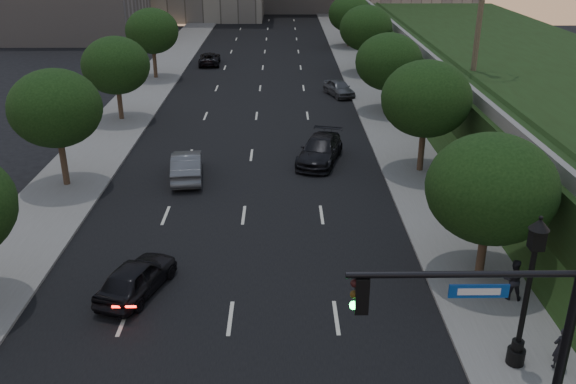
{
  "coord_description": "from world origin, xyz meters",
  "views": [
    {
      "loc": [
        1.97,
        -14.19,
        13.54
      ],
      "look_at": [
        2.22,
        8.71,
        3.6
      ],
      "focal_mm": 38.0,
      "sensor_mm": 36.0,
      "label": 1
    }
  ],
  "objects_px": {
    "street_lamp": "(526,300)",
    "pedestrian_a": "(561,348)",
    "sedan_near_right": "(320,150)",
    "sedan_far_right": "(339,88)",
    "pedestrian_b": "(513,279)",
    "sedan_far_left": "(210,59)",
    "pedestrian_c": "(462,208)",
    "sedan_mid_left": "(187,165)",
    "traffic_signal_mast": "(517,366)",
    "sedan_near_left": "(136,277)"
  },
  "relations": [
    {
      "from": "traffic_signal_mast",
      "to": "pedestrian_b",
      "type": "bearing_deg",
      "value": 68.8
    },
    {
      "from": "sedan_mid_left",
      "to": "sedan_far_right",
      "type": "xyz_separation_m",
      "value": [
        10.59,
        19.09,
        -0.1
      ]
    },
    {
      "from": "sedan_near_left",
      "to": "sedan_mid_left",
      "type": "bearing_deg",
      "value": -72.71
    },
    {
      "from": "sedan_far_right",
      "to": "pedestrian_a",
      "type": "height_order",
      "value": "pedestrian_a"
    },
    {
      "from": "sedan_near_left",
      "to": "sedan_mid_left",
      "type": "height_order",
      "value": "sedan_mid_left"
    },
    {
      "from": "traffic_signal_mast",
      "to": "sedan_near_left",
      "type": "relative_size",
      "value": 1.63
    },
    {
      "from": "pedestrian_c",
      "to": "pedestrian_a",
      "type": "bearing_deg",
      "value": 69.7
    },
    {
      "from": "sedan_far_right",
      "to": "pedestrian_a",
      "type": "bearing_deg",
      "value": -102.47
    },
    {
      "from": "street_lamp",
      "to": "sedan_mid_left",
      "type": "distance_m",
      "value": 21.65
    },
    {
      "from": "sedan_far_left",
      "to": "pedestrian_b",
      "type": "bearing_deg",
      "value": 106.95
    },
    {
      "from": "sedan_mid_left",
      "to": "sedan_far_left",
      "type": "distance_m",
      "value": 32.57
    },
    {
      "from": "traffic_signal_mast",
      "to": "sedan_far_left",
      "type": "bearing_deg",
      "value": 104.03
    },
    {
      "from": "traffic_signal_mast",
      "to": "street_lamp",
      "type": "distance_m",
      "value": 5.0
    },
    {
      "from": "sedan_near_right",
      "to": "sedan_far_right",
      "type": "distance_m",
      "value": 16.65
    },
    {
      "from": "sedan_far_left",
      "to": "pedestrian_c",
      "type": "relative_size",
      "value": 3.03
    },
    {
      "from": "sedan_mid_left",
      "to": "pedestrian_b",
      "type": "bearing_deg",
      "value": 131.55
    },
    {
      "from": "traffic_signal_mast",
      "to": "pedestrian_c",
      "type": "bearing_deg",
      "value": 78.38
    },
    {
      "from": "sedan_far_right",
      "to": "pedestrian_a",
      "type": "distance_m",
      "value": 36.49
    },
    {
      "from": "pedestrian_b",
      "to": "pedestrian_c",
      "type": "height_order",
      "value": "pedestrian_b"
    },
    {
      "from": "sedan_mid_left",
      "to": "sedan_far_right",
      "type": "distance_m",
      "value": 21.83
    },
    {
      "from": "traffic_signal_mast",
      "to": "sedan_mid_left",
      "type": "bearing_deg",
      "value": 117.85
    },
    {
      "from": "sedan_near_left",
      "to": "pedestrian_b",
      "type": "relative_size",
      "value": 2.52
    },
    {
      "from": "pedestrian_b",
      "to": "street_lamp",
      "type": "bearing_deg",
      "value": 85.73
    },
    {
      "from": "street_lamp",
      "to": "sedan_near_right",
      "type": "bearing_deg",
      "value": 105.37
    },
    {
      "from": "sedan_far_right",
      "to": "pedestrian_c",
      "type": "xyz_separation_m",
      "value": [
        3.8,
        -25.45,
        0.23
      ]
    },
    {
      "from": "traffic_signal_mast",
      "to": "pedestrian_a",
      "type": "bearing_deg",
      "value": 51.39
    },
    {
      "from": "traffic_signal_mast",
      "to": "sedan_near_left",
      "type": "distance_m",
      "value": 15.02
    },
    {
      "from": "traffic_signal_mast",
      "to": "sedan_near_left",
      "type": "height_order",
      "value": "traffic_signal_mast"
    },
    {
      "from": "sedan_near_left",
      "to": "sedan_far_left",
      "type": "distance_m",
      "value": 44.84
    },
    {
      "from": "pedestrian_b",
      "to": "pedestrian_a",
      "type": "bearing_deg",
      "value": 104.69
    },
    {
      "from": "traffic_signal_mast",
      "to": "sedan_mid_left",
      "type": "relative_size",
      "value": 1.44
    },
    {
      "from": "sedan_near_left",
      "to": "traffic_signal_mast",
      "type": "bearing_deg",
      "value": 160.47
    },
    {
      "from": "street_lamp",
      "to": "sedan_near_right",
      "type": "xyz_separation_m",
      "value": [
        -5.39,
        19.6,
        -1.84
      ]
    },
    {
      "from": "sedan_mid_left",
      "to": "sedan_far_left",
      "type": "bearing_deg",
      "value": -92.68
    },
    {
      "from": "sedan_far_left",
      "to": "sedan_far_right",
      "type": "xyz_separation_m",
      "value": [
        12.76,
        -13.41,
        0.05
      ]
    },
    {
      "from": "pedestrian_a",
      "to": "sedan_far_right",
      "type": "bearing_deg",
      "value": -91.51
    },
    {
      "from": "sedan_mid_left",
      "to": "pedestrian_c",
      "type": "xyz_separation_m",
      "value": [
        14.39,
        -6.36,
        0.13
      ]
    },
    {
      "from": "sedan_mid_left",
      "to": "sedan_far_left",
      "type": "relative_size",
      "value": 1.03
    },
    {
      "from": "sedan_mid_left",
      "to": "sedan_far_left",
      "type": "xyz_separation_m",
      "value": [
        -2.17,
        32.5,
        -0.15
      ]
    },
    {
      "from": "sedan_mid_left",
      "to": "pedestrian_b",
      "type": "xyz_separation_m",
      "value": [
        14.53,
        -13.06,
        0.2
      ]
    },
    {
      "from": "sedan_near_left",
      "to": "pedestrian_c",
      "type": "bearing_deg",
      "value": -139.38
    },
    {
      "from": "street_lamp",
      "to": "pedestrian_b",
      "type": "xyz_separation_m",
      "value": [
        1.19,
        3.89,
        -1.63
      ]
    },
    {
      "from": "sedan_mid_left",
      "to": "street_lamp",
      "type": "bearing_deg",
      "value": 121.7
    },
    {
      "from": "sedan_far_left",
      "to": "pedestrian_a",
      "type": "relative_size",
      "value": 3.06
    },
    {
      "from": "sedan_far_right",
      "to": "street_lamp",
      "type": "bearing_deg",
      "value": -104.52
    },
    {
      "from": "street_lamp",
      "to": "pedestrian_a",
      "type": "relative_size",
      "value": 3.65
    },
    {
      "from": "sedan_near_left",
      "to": "sedan_near_right",
      "type": "height_order",
      "value": "sedan_near_right"
    },
    {
      "from": "sedan_far_right",
      "to": "pedestrian_b",
      "type": "relative_size",
      "value": 2.42
    },
    {
      "from": "sedan_near_right",
      "to": "pedestrian_b",
      "type": "bearing_deg",
      "value": -51.94
    },
    {
      "from": "pedestrian_a",
      "to": "pedestrian_c",
      "type": "xyz_separation_m",
      "value": [
        -0.28,
        10.81,
        0.01
      ]
    }
  ]
}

